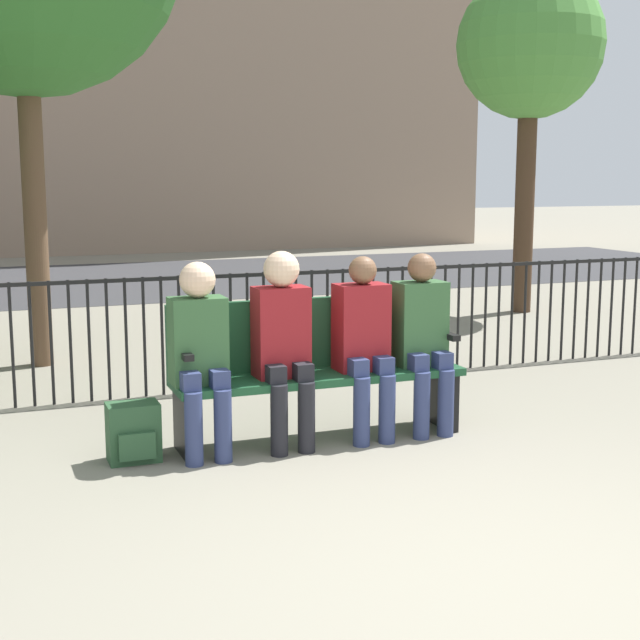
{
  "coord_description": "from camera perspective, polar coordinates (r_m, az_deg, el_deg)",
  "views": [
    {
      "loc": [
        -2.05,
        -3.03,
        1.72
      ],
      "look_at": [
        0.0,
        2.26,
        0.8
      ],
      "focal_mm": 50.0,
      "sensor_mm": 36.0,
      "label": 1
    }
  ],
  "objects": [
    {
      "name": "ground_plane",
      "position": [
        4.04,
        12.17,
        -16.17
      ],
      "size": [
        80.0,
        80.0,
        0.0
      ],
      "primitive_type": "plane",
      "color": "gray"
    },
    {
      "name": "park_bench",
      "position": [
        5.88,
        -0.29,
        -2.78
      ],
      "size": [
        1.93,
        0.45,
        0.92
      ],
      "color": "#194728",
      "rests_on": "ground"
    },
    {
      "name": "seated_person_0",
      "position": [
        5.49,
        -7.69,
        -1.78
      ],
      "size": [
        0.34,
        0.39,
        1.21
      ],
      "color": "navy",
      "rests_on": "ground"
    },
    {
      "name": "seated_person_1",
      "position": [
        5.64,
        -2.37,
        -1.12
      ],
      "size": [
        0.34,
        0.39,
        1.26
      ],
      "color": "black",
      "rests_on": "ground"
    },
    {
      "name": "seated_person_2",
      "position": [
        5.84,
        2.83,
        -1.19
      ],
      "size": [
        0.34,
        0.39,
        1.21
      ],
      "color": "navy",
      "rests_on": "ground"
    },
    {
      "name": "seated_person_3",
      "position": [
        6.03,
        6.59,
        -0.87
      ],
      "size": [
        0.34,
        0.39,
        1.21
      ],
      "color": "navy",
      "rests_on": "ground"
    },
    {
      "name": "backpack",
      "position": [
        5.57,
        -11.84,
        -7.08
      ],
      "size": [
        0.31,
        0.25,
        0.36
      ],
      "color": "#284C2D",
      "rests_on": "ground"
    },
    {
      "name": "fence_railing",
      "position": [
        7.26,
        -4.64,
        -0.02
      ],
      "size": [
        9.01,
        0.03,
        0.95
      ],
      "color": "black",
      "rests_on": "ground"
    },
    {
      "name": "tree_3",
      "position": [
        11.7,
        13.3,
        16.53
      ],
      "size": [
        1.81,
        1.81,
        4.22
      ],
      "color": "#422D1E",
      "rests_on": "ground"
    },
    {
      "name": "street_surface",
      "position": [
        15.27,
        -13.35,
        2.49
      ],
      "size": [
        24.0,
        6.0,
        0.01
      ],
      "color": "#333335",
      "rests_on": "ground"
    }
  ]
}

